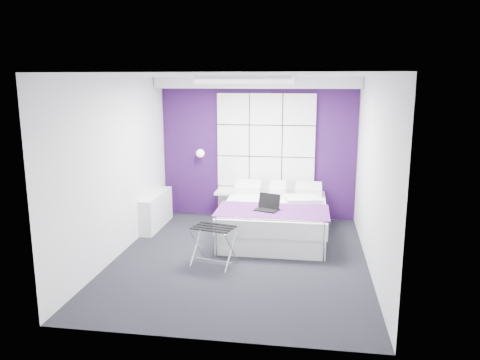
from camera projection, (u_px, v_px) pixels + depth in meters
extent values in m
plane|color=black|center=(240.00, 259.00, 6.77)|extent=(4.40, 4.40, 0.00)
plane|color=white|center=(240.00, 75.00, 6.24)|extent=(4.40, 4.40, 0.00)
plane|color=silver|center=(258.00, 149.00, 8.63)|extent=(3.60, 0.00, 3.60)
plane|color=silver|center=(118.00, 167.00, 6.77)|extent=(0.00, 4.40, 4.40)
plane|color=silver|center=(373.00, 175.00, 6.24)|extent=(0.00, 4.40, 4.40)
cube|color=#2F0F42|center=(258.00, 149.00, 8.62)|extent=(3.58, 0.02, 2.58)
cube|color=silver|center=(257.00, 83.00, 8.15)|extent=(3.58, 0.50, 0.20)
sphere|color=white|center=(201.00, 153.00, 8.67)|extent=(0.15, 0.15, 0.15)
cube|color=silver|center=(156.00, 210.00, 8.22)|extent=(0.22, 1.20, 0.60)
cube|color=silver|center=(275.00, 227.00, 7.74)|extent=(1.62, 2.02, 0.30)
cube|color=silver|center=(275.00, 211.00, 7.68)|extent=(1.66, 2.06, 0.25)
cube|color=#4B1652|center=(272.00, 211.00, 7.16)|extent=(1.72, 0.91, 0.03)
cube|color=silver|center=(226.00, 193.00, 8.71)|extent=(0.40, 0.31, 0.04)
cube|color=black|center=(214.00, 227.00, 6.46)|extent=(0.56, 0.41, 0.01)
cube|color=black|center=(267.00, 210.00, 7.15)|extent=(0.35, 0.24, 0.02)
cube|color=black|center=(268.00, 200.00, 7.24)|extent=(0.35, 0.01, 0.23)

